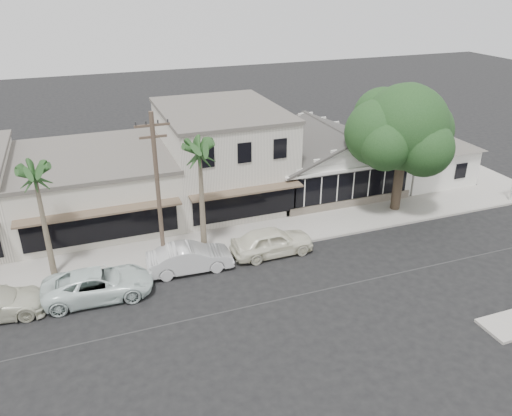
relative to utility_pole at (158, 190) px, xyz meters
name	(u,v)px	position (x,y,z in m)	size (l,w,h in m)	color
ground	(349,284)	(9.00, -5.20, -4.79)	(140.00, 140.00, 0.00)	black
sidewalk_north	(176,250)	(1.00, 1.55, -4.71)	(90.00, 3.50, 0.15)	#9E9991
corner_shop	(327,156)	(14.00, 7.27, -2.17)	(10.40, 8.60, 5.10)	white
side_cottage	(422,161)	(22.20, 6.30, -3.29)	(6.00, 6.00, 3.00)	white
row_building_near	(222,156)	(6.00, 8.30, -1.54)	(8.00, 10.00, 6.50)	silver
row_building_midnear	(95,187)	(-3.00, 8.30, -2.69)	(10.00, 10.00, 4.20)	silver
utility_pole	(158,190)	(0.00, 0.00, 0.00)	(1.80, 0.24, 9.00)	brown
car_0	(272,241)	(6.30, -0.74, -3.95)	(1.97, 4.91, 1.67)	white
car_1	(190,258)	(1.30, -0.82, -4.01)	(1.66, 4.75, 1.57)	silver
car_2	(98,284)	(-3.70, -1.71, -4.02)	(2.54, 5.51, 1.53)	silver
shade_tree	(402,129)	(16.66, 2.16, 1.07)	(8.03, 7.26, 8.91)	#4C3D2E
palm_east	(199,151)	(2.52, 0.68, 1.65)	(3.12, 3.12, 7.56)	#726651
palm_mid	(34,175)	(-5.91, 1.16, 1.23)	(2.99, 2.99, 7.07)	#726651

